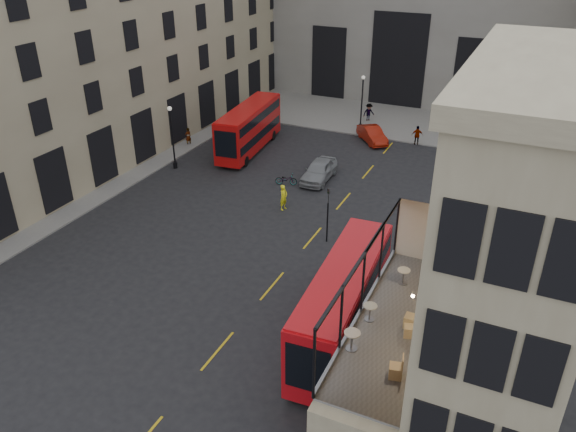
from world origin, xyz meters
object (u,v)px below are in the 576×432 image
at_px(car_c, 267,124).
at_px(pedestrian_d, 491,157).
at_px(car_a, 319,170).
at_px(bus_far, 249,126).
at_px(cafe_table_mid, 370,310).
at_px(cafe_table_near, 352,338).
at_px(street_lamp_b, 362,106).
at_px(cafe_table_far, 404,274).
at_px(traffic_light_far, 252,110).
at_px(cafe_chair_a, 396,370).
at_px(street_lamp_a, 173,141).
at_px(pedestrian_b, 369,113).
at_px(pedestrian_e, 188,137).
at_px(bicycle, 286,179).
at_px(pedestrian_c, 417,135).
at_px(cafe_chair_b, 410,330).
at_px(cafe_chair_d, 446,276).
at_px(bus_near, 343,300).
at_px(traffic_light_near, 328,208).
at_px(cyclist, 284,197).
at_px(pedestrian_a, 262,131).
at_px(car_b, 372,135).
at_px(cafe_chair_c, 411,321).

height_order(car_c, pedestrian_d, pedestrian_d).
bearing_deg(car_a, bus_far, 155.10).
bearing_deg(cafe_table_mid, cafe_table_near, -92.51).
bearing_deg(street_lamp_b, cafe_table_far, -69.00).
height_order(traffic_light_far, cafe_chair_a, cafe_chair_a).
height_order(street_lamp_a, bus_far, street_lamp_a).
relative_size(pedestrian_b, pedestrian_d, 1.23).
xyz_separation_m(traffic_light_far, pedestrian_e, (-4.00, -5.00, -1.59)).
bearing_deg(bicycle, pedestrian_e, 53.61).
bearing_deg(bus_far, pedestrian_c, 30.40).
distance_m(bus_far, cafe_chair_b, 32.14).
bearing_deg(cafe_chair_d, pedestrian_d, 91.44).
bearing_deg(bus_near, traffic_light_near, 115.74).
bearing_deg(cafe_table_mid, pedestrian_e, 136.41).
height_order(cyclist, cafe_table_far, cafe_table_far).
height_order(street_lamp_b, pedestrian_d, street_lamp_b).
relative_size(traffic_light_far, bicycle, 2.22).
relative_size(pedestrian_d, cafe_table_near, 2.05).
distance_m(pedestrian_d, pedestrian_e, 26.85).
distance_m(traffic_light_near, traffic_light_far, 21.26).
relative_size(cafe_table_far, cafe_chair_d, 0.80).
xyz_separation_m(bicycle, cafe_chair_b, (14.22, -19.46, 4.41)).
bearing_deg(cafe_table_mid, traffic_light_near, 117.69).
relative_size(bus_far, pedestrian_a, 5.48).
height_order(car_b, cafe_chair_c, cafe_chair_c).
distance_m(street_lamp_a, cafe_table_near, 30.25).
distance_m(car_a, car_c, 12.71).
bearing_deg(pedestrian_e, cafe_table_far, 72.01).
xyz_separation_m(cyclist, cafe_chair_b, (12.61, -15.54, 3.90)).
distance_m(pedestrian_c, cafe_chair_b, 33.56).
bearing_deg(street_lamp_b, car_c, -152.27).
bearing_deg(bus_far, pedestrian_d, 15.12).
bearing_deg(bus_near, car_c, 123.53).
bearing_deg(bicycle, cafe_chair_a, -163.98).
bearing_deg(car_c, cafe_chair_d, 106.53).
relative_size(cyclist, cafe_chair_b, 2.26).
bearing_deg(cyclist, cafe_chair_c, -129.17).
bearing_deg(cafe_chair_c, pedestrian_a, 127.12).
distance_m(pedestrian_a, pedestrian_e, 6.87).
xyz_separation_m(bus_near, cafe_chair_b, (3.99, -4.01, 2.55)).
distance_m(traffic_light_near, cafe_chair_c, 14.67).
distance_m(traffic_light_near, pedestrian_c, 20.10).
height_order(pedestrian_d, pedestrian_e, pedestrian_e).
xyz_separation_m(bicycle, cafe_chair_d, (14.77, -15.16, 4.41)).
relative_size(traffic_light_near, pedestrian_d, 2.43).
distance_m(street_lamp_a, car_a, 12.31).
bearing_deg(cafe_table_far, cyclist, 133.22).
bearing_deg(cafe_chair_b, bus_near, 134.85).
bearing_deg(pedestrian_e, traffic_light_near, 79.60).
relative_size(street_lamp_b, cafe_table_near, 6.99).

